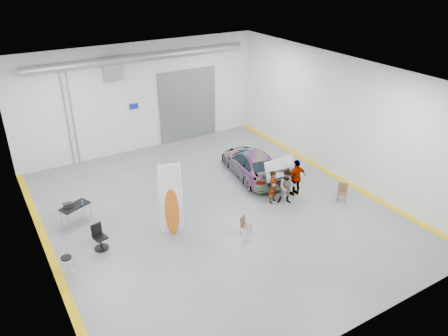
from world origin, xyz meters
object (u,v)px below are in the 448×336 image
surfboard_display (173,204)px  folding_chair_near (246,229)px  person_c (296,177)px  folding_chair_far (341,196)px  work_table (73,206)px  office_chair (100,238)px  person_a (273,187)px  person_b (287,187)px  shop_stool (68,266)px  sedan_car (252,163)px

surfboard_display → folding_chair_near: surfboard_display is taller
person_c → surfboard_display: (-6.18, 0.09, 0.44)m
folding_chair_far → work_table: (-10.79, 4.56, 0.50)m
office_chair → person_a: bearing=-18.4°
folding_chair_near → work_table: 7.23m
person_b → surfboard_display: size_ratio=0.50×
work_table → office_chair: 2.39m
surfboard_display → office_chair: size_ratio=3.20×
person_b → office_chair: person_b is taller
person_b → shop_stool: bearing=-147.6°
sedan_car → folding_chair_far: 4.70m
person_a → folding_chair_far: size_ratio=1.80×
sedan_car → person_a: 2.73m
person_a → person_c: person_c is taller
person_a → work_table: size_ratio=1.15×
folding_chair_near → folding_chair_far: 5.12m
surfboard_display → folding_chair_far: surfboard_display is taller
folding_chair_far → shop_stool: size_ratio=1.13×
folding_chair_far → sedan_car: bearing=164.0°
folding_chair_near → work_table: size_ratio=0.58×
person_b → surfboard_display: (-5.33, 0.49, 0.50)m
person_b → shop_stool: size_ratio=2.16×
person_b → sedan_car: bearing=119.0°
person_a → folding_chair_far: 3.16m
surfboard_display → work_table: surfboard_display is taller
person_b → folding_chair_far: person_b is taller
sedan_car → person_b: (-0.20, -3.04, 0.15)m
folding_chair_near → shop_stool: folding_chair_near is taller
person_a → surfboard_display: (-4.86, 0.09, 0.55)m
person_b → person_c: person_c is taller
sedan_car → shop_stool: sedan_car is taller
surfboard_display → work_table: bearing=151.2°
surfboard_display → office_chair: surfboard_display is taller
sedan_car → shop_stool: size_ratio=6.12×
sedan_car → shop_stool: (-9.82, -2.96, -0.30)m
person_a → work_table: bearing=133.3°
surfboard_display → folding_chair_near: (2.43, -1.58, -1.09)m
sedan_car → work_table: size_ratio=3.45×
shop_stool → person_b: bearing=-0.5°
person_a → shop_stool: 9.16m
surfboard_display → office_chair: (-2.85, 0.54, -0.88)m
person_c → shop_stool: 10.48m
office_chair → sedan_car: bearing=-0.3°
person_b → office_chair: bearing=-154.3°
sedan_car → office_chair: sedan_car is taller
folding_chair_near → surfboard_display: bearing=119.4°
person_a → person_c: (1.32, 0.00, 0.11)m
person_b → work_table: (-8.57, 3.36, -0.06)m
work_table → person_a: bearing=-20.1°
person_a → person_c: size_ratio=0.88×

